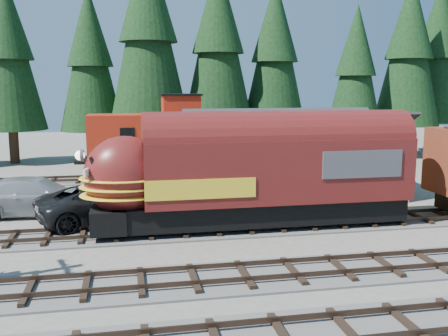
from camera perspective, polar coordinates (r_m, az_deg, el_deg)
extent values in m
plane|color=#6B665B|center=(21.81, 16.79, -8.91)|extent=(120.00, 120.00, 0.00)
cube|color=#4C4947|center=(36.86, -11.01, -1.28)|extent=(32.00, 3.20, 0.08)
cube|color=#38281E|center=(36.11, -11.01, -1.15)|extent=(32.00, 0.08, 0.16)
cube|color=#38281E|center=(37.53, -11.02, -0.76)|extent=(32.00, 0.08, 0.16)
cube|color=gold|center=(30.82, 7.86, -0.10)|extent=(12.00, 6.00, 3.40)
cube|color=yellow|center=(30.53, 7.96, 4.39)|extent=(11.88, 3.30, 1.44)
cube|color=white|center=(28.38, -3.07, 0.20)|extent=(0.06, 2.40, 0.60)
cone|color=black|center=(47.60, -23.49, 12.17)|extent=(5.93, 5.93, 13.50)
cone|color=black|center=(46.61, -15.06, 11.99)|extent=(5.58, 5.58, 12.72)
cone|color=black|center=(44.22, -8.66, 15.14)|extent=(6.89, 6.89, 15.69)
cone|color=black|center=(44.93, -0.69, 13.97)|extent=(6.33, 6.33, 14.41)
cone|color=black|center=(46.61, 5.81, 12.85)|extent=(5.88, 5.88, 13.40)
cone|color=black|center=(47.70, 14.83, 10.92)|extent=(5.07, 5.07, 11.55)
cone|color=black|center=(50.98, 20.38, 12.45)|extent=(6.11, 6.11, 13.93)
cone|color=black|center=(55.79, 23.26, 12.20)|extent=(6.26, 6.26, 14.26)
cube|color=black|center=(23.81, 4.28, -4.86)|extent=(13.77, 2.46, 1.06)
cube|color=maroon|center=(23.62, 6.15, -0.09)|extent=(12.56, 2.90, 2.90)
ellipsoid|color=maroon|center=(22.60, -11.21, -0.88)|extent=(3.67, 2.84, 3.58)
cube|color=#38383A|center=(24.86, 14.07, 0.94)|extent=(3.87, 2.96, 1.26)
sphere|color=white|center=(22.55, -16.15, 1.39)|extent=(0.43, 0.43, 0.43)
cube|color=black|center=(36.82, -6.58, 0.15)|extent=(9.92, 2.56, 1.10)
cube|color=#A22211|center=(36.54, -6.64, 3.57)|extent=(11.02, 3.20, 3.31)
cube|color=#A22211|center=(36.49, -4.97, 7.23)|extent=(2.64, 2.42, 1.32)
imported|color=black|center=(25.55, -12.99, -3.85)|extent=(7.66, 5.45, 1.94)
imported|color=#A1A5A9|center=(27.97, -20.70, -3.05)|extent=(6.95, 3.13, 1.98)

